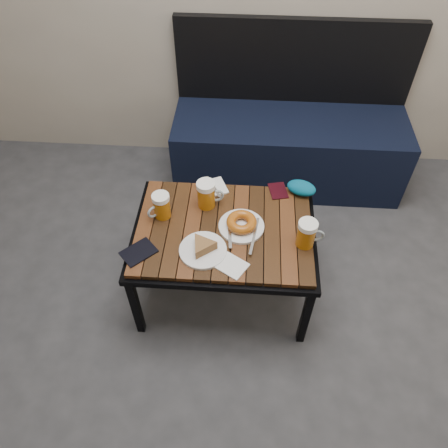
# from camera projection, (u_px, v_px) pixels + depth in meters

# --- Properties ---
(bench) EXTENTS (1.40, 0.50, 0.95)m
(bench) POSITION_uv_depth(u_px,v_px,m) (288.00, 142.00, 2.73)
(bench) COLOR black
(bench) RESTS_ON ground
(cafe_table) EXTENTS (0.84, 0.62, 0.47)m
(cafe_table) POSITION_uv_depth(u_px,v_px,m) (224.00, 234.00, 2.02)
(cafe_table) COLOR black
(cafe_table) RESTS_ON ground
(beer_mug_left) EXTENTS (0.11, 0.11, 0.13)m
(beer_mug_left) POSITION_uv_depth(u_px,v_px,m) (161.00, 206.00, 1.99)
(beer_mug_left) COLOR #A75D0D
(beer_mug_left) RESTS_ON cafe_table
(beer_mug_centre) EXTENTS (0.13, 0.10, 0.14)m
(beer_mug_centre) POSITION_uv_depth(u_px,v_px,m) (207.00, 194.00, 2.03)
(beer_mug_centre) COLOR #A75D0D
(beer_mug_centre) RESTS_ON cafe_table
(beer_mug_right) EXTENTS (0.12, 0.08, 0.13)m
(beer_mug_right) POSITION_uv_depth(u_px,v_px,m) (307.00, 234.00, 1.88)
(beer_mug_right) COLOR #A75D0D
(beer_mug_right) RESTS_ON cafe_table
(plate_pie) EXTENTS (0.21, 0.21, 0.06)m
(plate_pie) POSITION_uv_depth(u_px,v_px,m) (203.00, 248.00, 1.88)
(plate_pie) COLOR white
(plate_pie) RESTS_ON cafe_table
(plate_bagel) EXTENTS (0.21, 0.27, 0.06)m
(plate_bagel) POSITION_uv_depth(u_px,v_px,m) (241.00, 224.00, 1.97)
(plate_bagel) COLOR white
(plate_bagel) RESTS_ON cafe_table
(napkin_left) EXTENTS (0.16, 0.16, 0.01)m
(napkin_left) POSITION_uv_depth(u_px,v_px,m) (213.00, 187.00, 2.16)
(napkin_left) COLOR white
(napkin_left) RESTS_ON cafe_table
(napkin_right) EXTENTS (0.15, 0.15, 0.01)m
(napkin_right) POSITION_uv_depth(u_px,v_px,m) (232.00, 266.00, 1.84)
(napkin_right) COLOR white
(napkin_right) RESTS_ON cafe_table
(passport_navy) EXTENTS (0.17, 0.17, 0.01)m
(passport_navy) POSITION_uv_depth(u_px,v_px,m) (139.00, 252.00, 1.89)
(passport_navy) COLOR black
(passport_navy) RESTS_ON cafe_table
(passport_burgundy) EXTENTS (0.10, 0.13, 0.01)m
(passport_burgundy) POSITION_uv_depth(u_px,v_px,m) (278.00, 191.00, 2.15)
(passport_burgundy) COLOR black
(passport_burgundy) RESTS_ON cafe_table
(knit_pouch) EXTENTS (0.17, 0.14, 0.06)m
(knit_pouch) POSITION_uv_depth(u_px,v_px,m) (301.00, 188.00, 2.12)
(knit_pouch) COLOR #044C7B
(knit_pouch) RESTS_ON cafe_table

